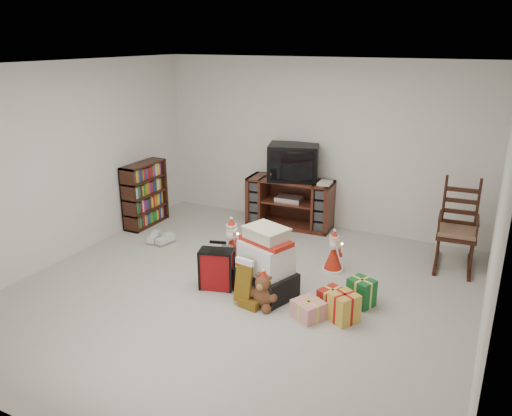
{
  "coord_description": "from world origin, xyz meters",
  "views": [
    {
      "loc": [
        2.43,
        -4.44,
        2.76
      ],
      "look_at": [
        -0.09,
        0.6,
        0.83
      ],
      "focal_mm": 35.0,
      "sensor_mm": 36.0,
      "label": 1
    }
  ],
  "objects_px": {
    "gift_pile": "(266,266)",
    "gift_cluster": "(338,303)",
    "crt_television": "(293,162)",
    "red_suitcase": "(217,269)",
    "mrs_claus_figurine": "(232,247)",
    "sneaker_pair": "(160,240)",
    "tv_stand": "(290,203)",
    "teddy_bear": "(264,292)",
    "rocking_chair": "(457,235)",
    "santa_figurine": "(333,255)",
    "bookshelf": "(145,195)"
  },
  "relations": [
    {
      "from": "gift_pile",
      "to": "teddy_bear",
      "type": "bearing_deg",
      "value": -49.01
    },
    {
      "from": "gift_pile",
      "to": "mrs_claus_figurine",
      "type": "distance_m",
      "value": 0.88
    },
    {
      "from": "teddy_bear",
      "to": "sneaker_pair",
      "type": "relative_size",
      "value": 1.07
    },
    {
      "from": "tv_stand",
      "to": "teddy_bear",
      "type": "height_order",
      "value": "tv_stand"
    },
    {
      "from": "crt_television",
      "to": "red_suitcase",
      "type": "bearing_deg",
      "value": -106.71
    },
    {
      "from": "mrs_claus_figurine",
      "to": "gift_cluster",
      "type": "xyz_separation_m",
      "value": [
        1.58,
        -0.56,
        -0.11
      ]
    },
    {
      "from": "red_suitcase",
      "to": "santa_figurine",
      "type": "bearing_deg",
      "value": 28.21
    },
    {
      "from": "gift_pile",
      "to": "gift_cluster",
      "type": "xyz_separation_m",
      "value": [
        0.87,
        -0.06,
        -0.22
      ]
    },
    {
      "from": "rocking_chair",
      "to": "red_suitcase",
      "type": "bearing_deg",
      "value": -145.25
    },
    {
      "from": "rocking_chair",
      "to": "sneaker_pair",
      "type": "bearing_deg",
      "value": -167.66
    },
    {
      "from": "tv_stand",
      "to": "rocking_chair",
      "type": "bearing_deg",
      "value": -11.46
    },
    {
      "from": "rocking_chair",
      "to": "sneaker_pair",
      "type": "xyz_separation_m",
      "value": [
        -3.79,
        -1.1,
        -0.35
      ]
    },
    {
      "from": "mrs_claus_figurine",
      "to": "crt_television",
      "type": "relative_size",
      "value": 0.75
    },
    {
      "from": "santa_figurine",
      "to": "sneaker_pair",
      "type": "relative_size",
      "value": 1.5
    },
    {
      "from": "tv_stand",
      "to": "rocking_chair",
      "type": "xyz_separation_m",
      "value": [
        2.42,
        -0.35,
        0.03
      ]
    },
    {
      "from": "bookshelf",
      "to": "mrs_claus_figurine",
      "type": "height_order",
      "value": "bookshelf"
    },
    {
      "from": "red_suitcase",
      "to": "sneaker_pair",
      "type": "height_order",
      "value": "red_suitcase"
    },
    {
      "from": "tv_stand",
      "to": "crt_television",
      "type": "relative_size",
      "value": 1.57
    },
    {
      "from": "red_suitcase",
      "to": "crt_television",
      "type": "bearing_deg",
      "value": 73.91
    },
    {
      "from": "rocking_chair",
      "to": "red_suitcase",
      "type": "distance_m",
      "value": 3.05
    },
    {
      "from": "rocking_chair",
      "to": "teddy_bear",
      "type": "bearing_deg",
      "value": -133.95
    },
    {
      "from": "gift_cluster",
      "to": "crt_television",
      "type": "height_order",
      "value": "crt_television"
    },
    {
      "from": "crt_television",
      "to": "mrs_claus_figurine",
      "type": "bearing_deg",
      "value": -111.92
    },
    {
      "from": "red_suitcase",
      "to": "crt_television",
      "type": "height_order",
      "value": "crt_television"
    },
    {
      "from": "bookshelf",
      "to": "sneaker_pair",
      "type": "height_order",
      "value": "bookshelf"
    },
    {
      "from": "mrs_claus_figurine",
      "to": "sneaker_pair",
      "type": "height_order",
      "value": "mrs_claus_figurine"
    },
    {
      "from": "sneaker_pair",
      "to": "gift_cluster",
      "type": "bearing_deg",
      "value": -16.89
    },
    {
      "from": "tv_stand",
      "to": "gift_cluster",
      "type": "xyz_separation_m",
      "value": [
        1.47,
        -2.19,
        -0.24
      ]
    },
    {
      "from": "santa_figurine",
      "to": "gift_cluster",
      "type": "height_order",
      "value": "santa_figurine"
    },
    {
      "from": "sneaker_pair",
      "to": "santa_figurine",
      "type": "bearing_deg",
      "value": 3.08
    },
    {
      "from": "rocking_chair",
      "to": "santa_figurine",
      "type": "xyz_separation_m",
      "value": [
        -1.32,
        -0.86,
        -0.19
      ]
    },
    {
      "from": "teddy_bear",
      "to": "mrs_claus_figurine",
      "type": "relative_size",
      "value": 0.61
    },
    {
      "from": "gift_cluster",
      "to": "rocking_chair",
      "type": "bearing_deg",
      "value": 62.68
    },
    {
      "from": "gift_pile",
      "to": "teddy_bear",
      "type": "distance_m",
      "value": 0.33
    },
    {
      "from": "rocking_chair",
      "to": "gift_cluster",
      "type": "xyz_separation_m",
      "value": [
        -0.95,
        -1.83,
        -0.27
      ]
    },
    {
      "from": "bookshelf",
      "to": "gift_cluster",
      "type": "height_order",
      "value": "bookshelf"
    },
    {
      "from": "rocking_chair",
      "to": "crt_television",
      "type": "height_order",
      "value": "crt_television"
    },
    {
      "from": "gift_pile",
      "to": "mrs_claus_figurine",
      "type": "xyz_separation_m",
      "value": [
        -0.72,
        0.5,
        -0.1
      ]
    },
    {
      "from": "gift_pile",
      "to": "teddy_bear",
      "type": "height_order",
      "value": "gift_pile"
    },
    {
      "from": "teddy_bear",
      "to": "gift_cluster",
      "type": "xyz_separation_m",
      "value": [
        0.77,
        0.2,
        -0.04
      ]
    },
    {
      "from": "teddy_bear",
      "to": "bookshelf",
      "type": "bearing_deg",
      "value": 151.83
    },
    {
      "from": "tv_stand",
      "to": "rocking_chair",
      "type": "distance_m",
      "value": 2.45
    },
    {
      "from": "bookshelf",
      "to": "gift_pile",
      "type": "bearing_deg",
      "value": -24.52
    },
    {
      "from": "sneaker_pair",
      "to": "tv_stand",
      "type": "bearing_deg",
      "value": 44.19
    },
    {
      "from": "sneaker_pair",
      "to": "crt_television",
      "type": "height_order",
      "value": "crt_television"
    },
    {
      "from": "tv_stand",
      "to": "teddy_bear",
      "type": "distance_m",
      "value": 2.5
    },
    {
      "from": "red_suitcase",
      "to": "sneaker_pair",
      "type": "xyz_separation_m",
      "value": [
        -1.42,
        0.8,
        -0.19
      ]
    },
    {
      "from": "santa_figurine",
      "to": "mrs_claus_figurine",
      "type": "height_order",
      "value": "mrs_claus_figurine"
    },
    {
      "from": "santa_figurine",
      "to": "teddy_bear",
      "type": "bearing_deg",
      "value": -108.33
    },
    {
      "from": "sneaker_pair",
      "to": "gift_cluster",
      "type": "distance_m",
      "value": 2.94
    }
  ]
}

